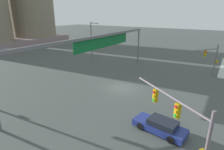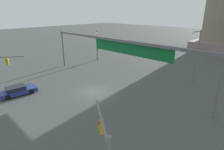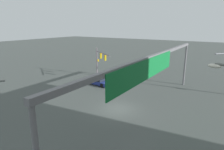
% 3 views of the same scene
% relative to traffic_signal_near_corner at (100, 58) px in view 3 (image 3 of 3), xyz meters
% --- Properties ---
extents(ground_plane, '(211.65, 211.65, 0.00)m').
position_rel_traffic_signal_near_corner_xyz_m(ground_plane, '(9.95, 9.77, -3.74)').
color(ground_plane, '#464C49').
extents(traffic_signal_near_corner, '(4.31, 5.66, 5.39)m').
position_rel_traffic_signal_near_corner_xyz_m(traffic_signal_near_corner, '(0.00, 0.00, 0.00)').
color(traffic_signal_near_corner, '#655962').
rests_on(traffic_signal_near_corner, ground).
extents(overhead_sign_gantry, '(28.19, 0.43, 6.80)m').
position_rel_traffic_signal_near_corner_xyz_m(overhead_sign_gantry, '(10.66, 13.90, 2.09)').
color(overhead_sign_gantry, '#5F5E63').
rests_on(overhead_sign_gantry, ground).
extents(sedan_car_approaching, '(2.31, 4.70, 1.21)m').
position_rel_traffic_signal_near_corner_xyz_m(sedan_car_approaching, '(3.42, 2.07, -3.16)').
color(sedan_car_approaching, navy).
rests_on(sedan_car_approaching, ground).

